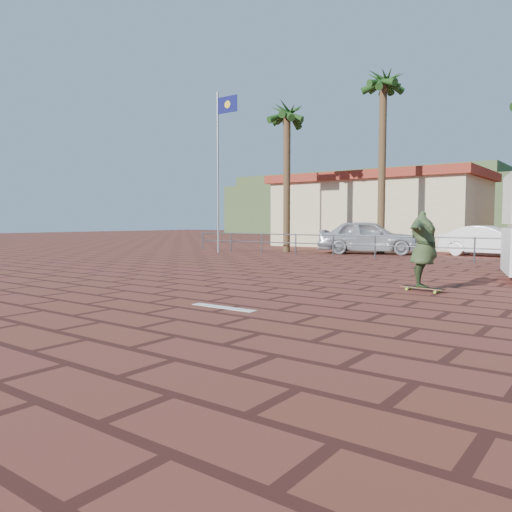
{
  "coord_description": "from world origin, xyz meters",
  "views": [
    {
      "loc": [
        6.6,
        -8.14,
        1.59
      ],
      "look_at": [
        -0.12,
        0.91,
        0.8
      ],
      "focal_mm": 35.0,
      "sensor_mm": 36.0,
      "label": 1
    }
  ],
  "objects": [
    {
      "name": "car_silver",
      "position": [
        -3.52,
        14.73,
        0.83
      ],
      "size": [
        5.23,
        3.49,
        1.65
      ],
      "primitive_type": "imported",
      "rotation": [
        0.0,
        0.0,
        1.92
      ],
      "color": "#A6A8AD",
      "rests_on": "ground"
    },
    {
      "name": "hill_back",
      "position": [
        -22.0,
        56.0,
        4.0
      ],
      "size": [
        35.0,
        14.0,
        8.0
      ],
      "primitive_type": "cube",
      "color": "#384C28",
      "rests_on": "ground"
    },
    {
      "name": "paint_stripe",
      "position": [
        0.7,
        -1.2,
        0.0
      ],
      "size": [
        1.4,
        0.22,
        0.01
      ],
      "primitive_type": "cube",
      "color": "white",
      "rests_on": "ground"
    },
    {
      "name": "guardrail",
      "position": [
        0.0,
        12.0,
        0.68
      ],
      "size": [
        24.06,
        0.06,
        1.0
      ],
      "color": "#47494F",
      "rests_on": "ground"
    },
    {
      "name": "car_white",
      "position": [
        1.68,
        16.23,
        0.69
      ],
      "size": [
        4.33,
        1.93,
        1.38
      ],
      "primitive_type": "imported",
      "rotation": [
        0.0,
        0.0,
        1.46
      ],
      "color": "white",
      "rests_on": "ground"
    },
    {
      "name": "building_west",
      "position": [
        -6.0,
        22.0,
        2.28
      ],
      "size": [
        12.6,
        7.6,
        4.5
      ],
      "color": "beige",
      "rests_on": "ground"
    },
    {
      "name": "palm_left",
      "position": [
        -3.0,
        15.0,
        7.95
      ],
      "size": [
        2.4,
        2.4,
        9.45
      ],
      "color": "brown",
      "rests_on": "ground"
    },
    {
      "name": "longboard",
      "position": [
        2.95,
        3.1,
        0.08
      ],
      "size": [
        1.02,
        0.38,
        0.1
      ],
      "rotation": [
        0.0,
        0.0,
        -0.17
      ],
      "color": "olive",
      "rests_on": "ground"
    },
    {
      "name": "skateboarder",
      "position": [
        2.95,
        3.1,
        0.96
      ],
      "size": [
        0.99,
        2.2,
        1.73
      ],
      "primitive_type": "imported",
      "rotation": [
        0.0,
        0.0,
        1.77
      ],
      "color": "#314223",
      "rests_on": "longboard"
    },
    {
      "name": "ground",
      "position": [
        0.0,
        0.0,
        0.0
      ],
      "size": [
        120.0,
        120.0,
        0.0
      ],
      "primitive_type": "plane",
      "color": "maroon",
      "rests_on": "ground"
    },
    {
      "name": "palm_far_left",
      "position": [
        -7.5,
        13.5,
        6.83
      ],
      "size": [
        2.4,
        2.4,
        8.25
      ],
      "color": "brown",
      "rests_on": "ground"
    },
    {
      "name": "flagpole",
      "position": [
        -9.87,
        11.0,
        4.64
      ],
      "size": [
        1.3,
        0.1,
        8.0
      ],
      "color": "gray",
      "rests_on": "ground"
    }
  ]
}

